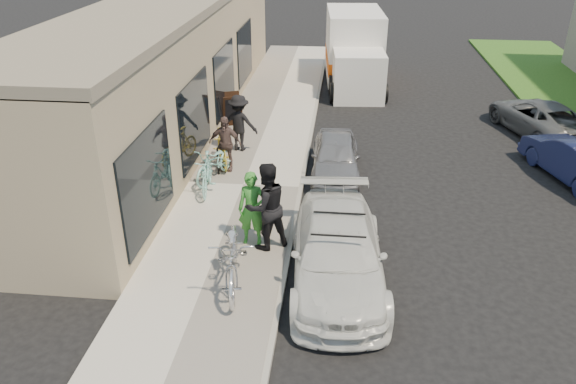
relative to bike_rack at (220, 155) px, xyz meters
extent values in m
plane|color=black|center=(2.79, -3.81, -0.62)|extent=(120.00, 120.00, 0.00)
cube|color=#BDB7AA|center=(0.79, -0.81, -0.55)|extent=(3.00, 34.00, 0.15)
cube|color=gray|center=(2.34, -0.81, -0.56)|extent=(0.12, 34.00, 0.13)
cube|color=tan|center=(-2.46, 4.19, 1.38)|extent=(3.50, 20.00, 4.00)
cube|color=gray|center=(-2.46, 4.19, 3.48)|extent=(3.60, 20.00, 0.25)
cube|color=black|center=(-0.69, -3.81, 0.98)|extent=(0.06, 3.00, 2.20)
cube|color=black|center=(-0.69, 0.19, 0.98)|extent=(0.06, 3.00, 2.20)
cube|color=black|center=(-0.69, 4.19, 0.98)|extent=(0.06, 3.00, 2.20)
cube|color=black|center=(-0.69, 8.19, 0.98)|extent=(0.06, 3.00, 2.20)
cylinder|color=black|center=(0.00, -0.25, -0.09)|extent=(0.05, 0.05, 0.76)
cylinder|color=black|center=(0.00, 0.25, -0.09)|extent=(0.05, 0.05, 0.76)
cylinder|color=black|center=(0.00, 0.00, 0.28)|extent=(0.06, 0.51, 0.05)
cube|color=black|center=(-0.32, 3.58, 0.07)|extent=(0.71, 0.49, 1.08)
cube|color=black|center=(-0.46, 3.95, 0.07)|extent=(0.71, 0.49, 1.08)
cube|color=black|center=(-0.30, 3.54, 0.13)|extent=(0.55, 0.36, 0.77)
imported|color=silver|center=(3.41, -4.69, 0.03)|extent=(2.16, 4.65, 1.32)
cylinder|color=black|center=(3.41, -5.18, 0.71)|extent=(1.04, 0.04, 0.04)
cylinder|color=black|center=(3.41, -4.31, 0.71)|extent=(1.04, 0.04, 0.04)
imported|color=gray|center=(3.23, 0.39, -0.06)|extent=(1.43, 3.36, 1.13)
cube|color=white|center=(3.90, 7.59, 0.31)|extent=(2.10, 2.10, 1.86)
cube|color=black|center=(3.90, 7.59, 0.70)|extent=(1.81, 0.19, 0.88)
cube|color=white|center=(3.68, 10.52, 0.89)|extent=(2.55, 4.27, 2.84)
cube|color=#ED570D|center=(3.68, 10.52, 0.26)|extent=(2.57, 4.29, 0.54)
cylinder|color=black|center=(2.96, 7.03, -0.23)|extent=(0.30, 0.80, 0.78)
cylinder|color=black|center=(4.91, 7.17, -0.23)|extent=(0.30, 0.80, 0.78)
cylinder|color=black|center=(2.88, 8.10, -0.23)|extent=(0.30, 0.80, 0.78)
cylinder|color=black|center=(4.83, 8.25, -0.23)|extent=(0.30, 0.80, 0.78)
cylinder|color=black|center=(2.60, 11.81, -0.23)|extent=(0.30, 0.80, 0.78)
cylinder|color=black|center=(4.56, 11.96, -0.23)|extent=(0.30, 0.80, 0.78)
imported|color=#161D44|center=(9.86, 0.79, -0.02)|extent=(2.29, 3.89, 1.21)
imported|color=#4E5053|center=(9.90, 4.39, -0.05)|extent=(3.03, 4.51, 1.15)
imported|color=silver|center=(1.40, -5.18, 0.15)|extent=(1.21, 2.46, 1.24)
imported|color=#358C2E|center=(1.52, -3.67, 0.37)|extent=(0.62, 0.41, 1.68)
imported|color=black|center=(1.85, -3.79, 0.51)|extent=(1.21, 1.16, 1.97)
imported|color=#8CD1C7|center=(-0.07, -1.27, 0.03)|extent=(0.64, 1.70, 1.00)
imported|color=#8CD1C7|center=(-0.01, -0.55, 0.00)|extent=(1.17, 1.93, 0.96)
imported|color=gold|center=(-0.03, 0.44, 0.03)|extent=(1.03, 1.75, 1.01)
imported|color=black|center=(0.28, 1.59, 0.39)|extent=(1.20, 0.80, 1.73)
imported|color=brown|center=(0.15, 0.10, 0.32)|extent=(0.95, 0.44, 1.58)
camera|label=1|loc=(3.41, -14.18, 6.19)|focal=35.00mm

